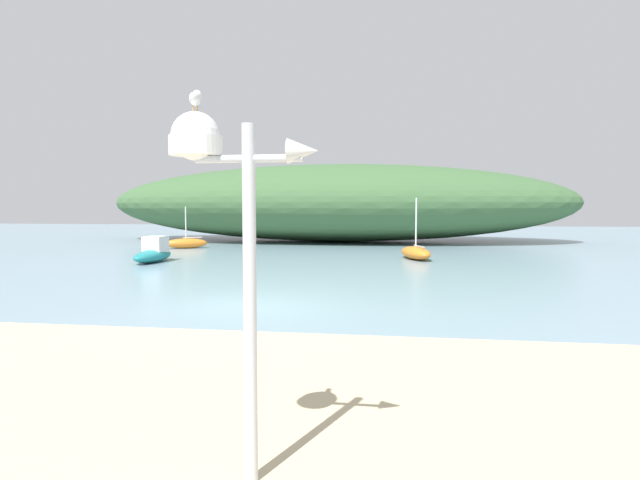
{
  "coord_description": "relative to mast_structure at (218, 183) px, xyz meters",
  "views": [
    {
      "loc": [
        3.86,
        -13.18,
        2.7
      ],
      "look_at": [
        1.4,
        4.13,
        1.55
      ],
      "focal_mm": 28.18,
      "sensor_mm": 36.0,
      "label": 1
    }
  ],
  "objects": [
    {
      "name": "mast_structure",
      "position": [
        0.0,
        0.0,
        0.0
      ],
      "size": [
        1.34,
        0.47,
        3.35
      ],
      "color": "silver",
      "rests_on": "beach_sand"
    },
    {
      "name": "distant_hill",
      "position": [
        -2.79,
        35.32,
        0.1
      ],
      "size": [
        36.69,
        13.24,
        6.03
      ],
      "primitive_type": "ellipsoid",
      "color": "#3D6038",
      "rests_on": "ground"
    },
    {
      "name": "beach_sand",
      "position": [
        -2.33,
        0.87,
        -2.81
      ],
      "size": [
        44.0,
        9.0,
        0.2
      ],
      "primitive_type": "cube",
      "color": "#CCB78E",
      "rests_on": "ground"
    },
    {
      "name": "sailboat_far_right",
      "position": [
        2.8,
        21.94,
        -2.57
      ],
      "size": [
        2.0,
        3.26,
        3.17
      ],
      "color": "orange",
      "rests_on": "ground"
    },
    {
      "name": "seagull_on_radar",
      "position": [
        -0.21,
        0.01,
        0.75
      ],
      "size": [
        0.13,
        0.29,
        0.21
      ],
      "color": "orange",
      "rests_on": "mast_structure"
    },
    {
      "name": "sailboat_inner_mooring",
      "position": [
        -11.71,
        26.76,
        -2.58
      ],
      "size": [
        2.77,
        1.98,
        2.73
      ],
      "color": "orange",
      "rests_on": "ground"
    },
    {
      "name": "ground_plane",
      "position": [
        -2.33,
        8.87,
        -2.91
      ],
      "size": [
        120.0,
        120.0,
        0.0
      ],
      "primitive_type": "plane",
      "color": "#7A99A8"
    },
    {
      "name": "motorboat_by_sandbar",
      "position": [
        -10.04,
        18.85,
        -2.46
      ],
      "size": [
        1.17,
        3.23,
        1.25
      ],
      "color": "teal",
      "rests_on": "ground"
    }
  ]
}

